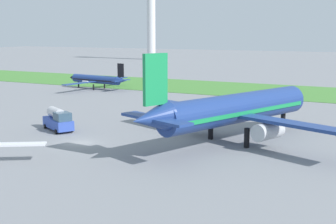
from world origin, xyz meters
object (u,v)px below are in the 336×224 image
(airplane_midfield_jet, at_px, (234,109))
(control_tower, at_px, (151,15))
(fuel_truck_near_gate, at_px, (58,120))
(airplane_taxiing_turboprop, at_px, (97,79))

(airplane_midfield_jet, xyz_separation_m, control_tower, (-98.64, 154.57, 18.45))
(fuel_truck_near_gate, distance_m, control_tower, 176.79)
(fuel_truck_near_gate, bearing_deg, airplane_midfield_jet, 39.68)
(airplane_midfield_jet, bearing_deg, airplane_taxiing_turboprop, 73.11)
(fuel_truck_near_gate, height_order, control_tower, control_tower)
(airplane_taxiing_turboprop, height_order, fuel_truck_near_gate, airplane_taxiing_turboprop)
(airplane_midfield_jet, bearing_deg, fuel_truck_near_gate, 121.78)
(airplane_midfield_jet, relative_size, fuel_truck_near_gate, 4.79)
(airplane_taxiing_turboprop, relative_size, fuel_truck_near_gate, 3.31)
(control_tower, bearing_deg, fuel_truck_near_gate, -65.35)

